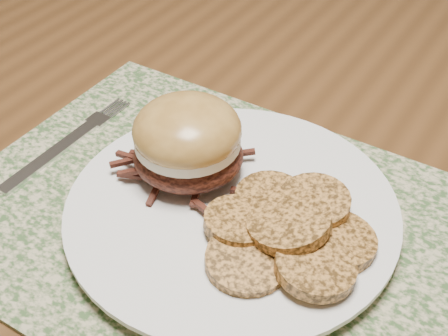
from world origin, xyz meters
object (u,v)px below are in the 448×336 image
Objects in this scene: fork at (69,142)px; dining_table at (223,174)px; dinner_plate at (232,212)px; pork_sandwich at (188,141)px.

dining_table is at bearing 51.52° from fork.
dinner_plate is at bearing -55.16° from dining_table.
pork_sandwich reaches higher than dinner_plate.
dining_table is 12.17× the size of pork_sandwich.
dining_table is 8.91× the size of fork.
dinner_plate is 0.19m from fork.
dinner_plate is at bearing -39.55° from pork_sandwich.
dining_table is 0.18m from fork.
pork_sandwich is at bearing 5.45° from fork.
fork is at bearing -129.13° from dining_table.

